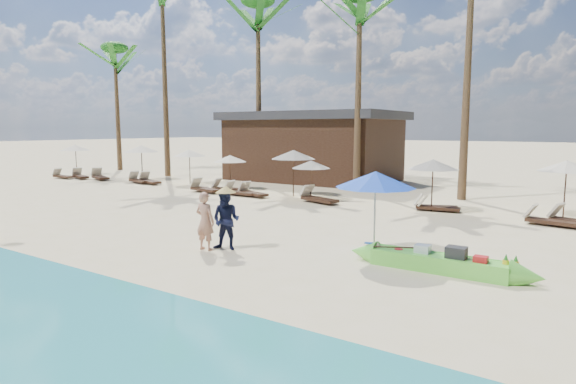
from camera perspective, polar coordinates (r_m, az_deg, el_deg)
The scene contains 33 objects.
ground at distance 12.22m, azimuth -6.88°, elevation -8.14°, with size 240.00×240.00×0.00m, color beige.
wet_sand_strip at distance 9.22m, azimuth -28.13°, elevation -14.29°, with size 240.00×4.50×0.01m, color tan.
green_canoe at distance 11.80m, azimuth 17.40°, elevation -7.94°, with size 4.96×0.72×0.63m.
tourist at distance 13.24m, azimuth -9.80°, elevation -3.42°, with size 0.58×0.38×1.60m, color tan.
vendor_green at distance 13.19m, azimuth -7.34°, elevation -3.33°, with size 0.79×0.62×1.64m, color #141938.
blue_umbrella at distance 12.47m, azimuth 10.34°, elevation 1.46°, with size 2.05×2.05×2.21m.
resort_parasol_0 at distance 37.31m, azimuth -23.89°, elevation 4.82°, with size 2.07×2.07×2.13m.
lounger_0_left at distance 35.01m, azimuth -25.16°, elevation 1.78°, with size 1.76×0.55×0.60m.
lounger_0_right at distance 34.39m, azimuth -23.43°, elevation 1.80°, with size 1.94×1.11×0.63m.
resort_parasol_1 at distance 32.15m, azimuth -17.00°, elevation 4.92°, with size 2.15×2.15×2.21m.
lounger_1_left at distance 33.17m, azimuth -21.41°, elevation 1.74°, with size 2.09×1.26×0.68m.
lounger_1_right at distance 30.34m, azimuth -17.30°, elevation 1.39°, with size 1.91×0.95×0.62m.
resort_parasol_2 at distance 29.15m, azimuth -11.62°, elevation 4.54°, with size 1.97×1.97×2.03m.
lounger_2_left at distance 29.76m, azimuth -16.12°, elevation 1.33°, with size 1.98×1.09×0.64m.
resort_parasol_3 at distance 25.99m, azimuth -6.91°, elevation 3.95°, with size 1.81×1.81×1.86m.
lounger_3_left at distance 25.25m, azimuth -9.93°, elevation 0.46°, with size 2.00×0.89×0.66m.
lounger_3_right at distance 25.21m, azimuth -7.23°, elevation 0.47°, with size 1.89×0.89×0.62m.
resort_parasol_4 at distance 23.32m, azimuth 0.64°, elevation 4.45°, with size 2.18×2.18×2.25m.
lounger_4_left at distance 23.75m, azimuth -5.84°, elevation 0.07°, with size 1.89×0.61×0.64m.
lounger_4_right at distance 23.45m, azimuth -4.30°, elevation -0.02°, with size 1.89×1.06×0.61m.
resort_parasol_5 at distance 21.92m, azimuth 2.75°, elevation 3.28°, with size 1.79×1.79×1.84m.
lounger_5_left at distance 21.42m, azimuth 3.50°, elevation -0.70°, with size 2.05×1.14×0.66m.
resort_parasol_6 at distance 19.91m, azimuth 16.82°, elevation 3.15°, with size 2.02×2.02×2.08m.
lounger_6_left at distance 20.27m, azimuth 16.84°, elevation -1.56°, with size 1.79×1.08×0.58m.
lounger_6_right at distance 20.08m, azimuth 17.22°, elevation -1.69°, with size 1.67×0.74×0.55m.
resort_parasol_7 at distance 20.55m, azimuth 30.15°, elevation 2.69°, with size 2.06×2.06×2.12m.
lounger_7_left at distance 18.63m, azimuth 28.58°, elevation -2.92°, with size 1.85×0.83×0.61m.
lounger_7_right at distance 18.96m, azimuth 30.93°, elevation -2.88°, with size 1.98×1.15×0.64m.
palm_0 at distance 40.76m, azimuth -19.79°, elevation 13.92°, with size 2.08×2.08×9.90m.
palm_1 at distance 34.97m, azimuth -14.65°, elevation 19.76°, with size 2.08×2.08×13.60m.
palm_2 at distance 30.64m, azimuth -3.57°, elevation 18.63°, with size 2.08×2.08×11.33m.
palm_3 at distance 26.22m, azimuth 8.47°, elevation 19.11°, with size 2.08×2.08×10.52m.
pavilion_west at distance 30.74m, azimuth 2.94°, elevation 5.50°, with size 10.80×6.60×4.30m.
Camera 1 is at (7.67, -8.93, 3.30)m, focal length 30.00 mm.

